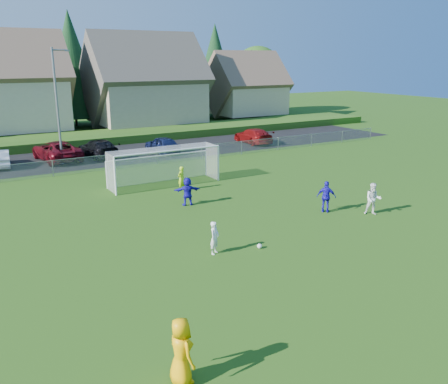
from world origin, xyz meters
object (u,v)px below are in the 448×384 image
Objects in this scene: player_blue_a at (326,197)px; car_c at (57,151)px; player_white_a at (215,238)px; player_blue_b at (188,191)px; referee at (181,351)px; car_d at (98,148)px; car_g at (253,136)px; player_white_b at (373,199)px; car_b at (0,158)px; car_e at (162,145)px; goalkeeper at (181,179)px; soccer_ball at (259,246)px; soccer_goal at (163,160)px.

car_c is (-9.85, 21.72, -0.06)m from player_blue_a.
player_blue_b reaches higher than player_white_a.
referee is 31.04m from car_d.
player_white_b is at bearing 75.94° from car_g.
player_white_b is at bearing 154.90° from player_blue_b.
car_e is at bearing -178.98° from car_b.
goalkeeper is 0.38× the size of car_b.
player_blue_a is 23.85m from car_c.
car_c is at bearing 59.43° from player_white_a.
soccer_ball is 0.05× the size of car_e.
soccer_goal is (-7.18, 11.73, 0.75)m from player_white_b.
player_white_b is 0.41× the size of car_e.
soccer_ball is 23.40m from car_e.
goalkeeper is 0.27× the size of car_c.
player_blue_a is at bearing 97.11° from goalkeeper.
soccer_goal reaches higher than car_b.
car_g is at bearing 56.83° from soccer_ball.
player_white_a is 0.92× the size of goalkeeper.
referee is 30.40m from car_b.
car_d is (6.56, 30.34, -0.18)m from referee.
car_e is at bearing -42.79° from player_blue_a.
soccer_ball is at bearing 60.24° from car_g.
car_b is at bearing -6.37° from car_d.
car_c reaches higher than player_white_a.
car_b is (-16.11, 23.05, -0.20)m from player_white_b.
player_white_b reaches higher than car_c.
player_white_a is at bearing 79.92° from car_d.
soccer_goal is at bearing -105.74° from goalkeeper.
player_blue_a is (8.11, 1.92, 0.15)m from player_white_a.
soccer_goal is (0.71, 5.11, 0.80)m from player_blue_b.
player_white_b is 1.07× the size of player_blue_b.
referee reaches higher than car_e.
goalkeeper is at bearing 83.77° from soccer_ball.
car_b is at bearing 164.26° from player_white_b.
soccer_goal is at bearing 133.95° from car_b.
player_white_a reaches higher than soccer_ball.
referee is at bearing 62.68° from car_e.
soccer_ball is 0.14× the size of goalkeeper.
car_b is at bearing -3.97° from car_c.
player_white_b reaches higher than car_e.
referee reaches higher than car_b.
player_white_b is 0.34× the size of car_g.
car_d reaches higher than car_e.
soccer_goal is at bearing -83.00° from player_blue_b.
player_blue_b reaches higher than car_e.
car_c is (-11.74, 23.32, -0.06)m from player_white_b.
player_blue_b reaches higher than car_c.
player_white_b reaches higher than car_g.
soccer_goal is (4.56, -11.59, 0.81)m from car_c.
player_blue_a is 1.07× the size of player_blue_b.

